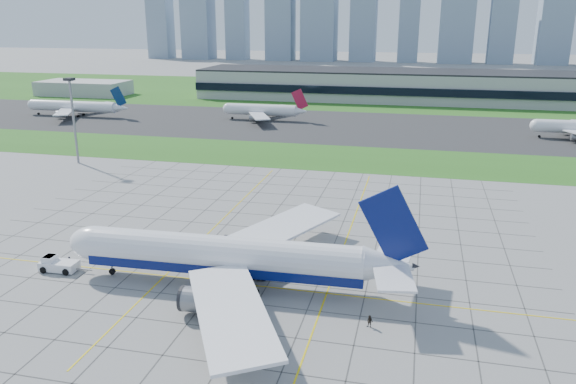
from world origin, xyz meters
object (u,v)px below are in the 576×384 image
(crew_near, at_px, (70,262))
(distant_jet_1, at_px, (263,110))
(light_mast, at_px, (73,110))
(distant_jet_0, at_px, (74,106))
(airliner, at_px, (227,256))
(pushback_tug, at_px, (57,264))
(crew_far, at_px, (370,322))

(crew_near, relative_size, distant_jet_1, 0.04)
(light_mast, bearing_deg, distant_jet_0, 123.82)
(crew_near, bearing_deg, airliner, -61.18)
(distant_jet_1, bearing_deg, pushback_tug, -87.53)
(pushback_tug, xyz_separation_m, crew_near, (1.17, 1.88, -0.21))
(crew_far, bearing_deg, pushback_tug, -170.32)
(pushback_tug, height_order, crew_near, pushback_tug)
(airliner, xyz_separation_m, distant_jet_0, (-123.10, 144.68, -0.64))
(airliner, distance_m, distant_jet_0, 189.97)
(distant_jet_0, xyz_separation_m, distant_jet_1, (85.69, 9.48, -0.00))
(crew_near, height_order, crew_far, crew_near)
(light_mast, xyz_separation_m, distant_jet_1, (34.19, 86.33, -11.70))
(airliner, distance_m, crew_far, 25.68)
(crew_near, xyz_separation_m, distant_jet_1, (-7.89, 153.74, 3.53))
(pushback_tug, xyz_separation_m, distant_jet_0, (-92.41, 146.14, 3.32))
(distant_jet_0, relative_size, distant_jet_1, 1.11)
(airliner, relative_size, crew_far, 32.20)
(airliner, relative_size, crew_near, 31.49)
(distant_jet_1, bearing_deg, distant_jet_0, -173.69)
(crew_far, height_order, distant_jet_0, distant_jet_0)
(pushback_tug, bearing_deg, distant_jet_1, 90.67)
(pushback_tug, distance_m, crew_near, 2.22)
(distant_jet_0, bearing_deg, pushback_tug, -57.69)
(crew_near, bearing_deg, crew_far, -69.30)
(light_mast, distance_m, pushback_tug, 81.86)
(light_mast, height_order, distant_jet_1, light_mast)
(pushback_tug, height_order, distant_jet_1, distant_jet_1)
(distant_jet_0, bearing_deg, airliner, -49.61)
(airliner, bearing_deg, light_mast, 134.75)
(pushback_tug, height_order, distant_jet_0, distant_jet_0)
(distant_jet_0, bearing_deg, light_mast, -56.18)
(pushback_tug, bearing_deg, airliner, 0.92)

